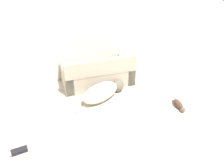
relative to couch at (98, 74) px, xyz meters
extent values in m
cube|color=beige|center=(-0.15, 0.57, 1.02)|extent=(7.36, 0.06, 2.59)
cube|color=tan|center=(0.00, 0.04, -0.06)|extent=(1.80, 0.90, 0.44)
cube|color=tan|center=(-0.01, -0.32, 0.36)|extent=(1.77, 0.22, 0.39)
cube|color=tan|center=(0.78, 0.00, 0.01)|extent=(0.24, 0.84, 0.58)
cube|color=tan|center=(-0.78, 0.07, 0.01)|extent=(0.24, 0.84, 0.58)
ellipsoid|color=beige|center=(-0.18, -0.73, -0.07)|extent=(1.07, 0.80, 0.41)
sphere|color=brown|center=(0.34, -0.50, -0.13)|extent=(0.39, 0.39, 0.29)
cylinder|color=beige|center=(-0.73, -0.97, -0.25)|extent=(0.24, 0.15, 0.05)
ellipsoid|color=#473323|center=(1.36, -1.59, -0.20)|extent=(0.16, 0.35, 0.15)
sphere|color=brown|center=(1.35, -1.79, -0.22)|extent=(0.12, 0.12, 0.11)
cylinder|color=#473323|center=(1.37, -1.37, -0.26)|extent=(0.03, 0.09, 0.02)
cube|color=#B7B7BC|center=(-2.00, -2.02, -0.27)|extent=(0.32, 0.27, 0.02)
cube|color=#B7B7BC|center=(-2.02, -1.88, -0.15)|extent=(0.30, 0.11, 0.23)
cube|color=black|center=(-2.02, -1.89, -0.15)|extent=(0.27, 0.09, 0.20)
camera|label=1|loc=(-1.60, -5.34, 3.02)|focal=40.00mm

